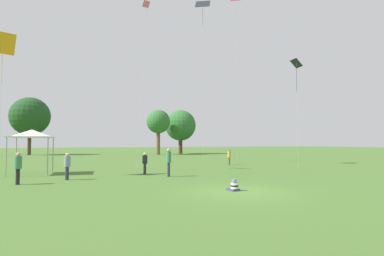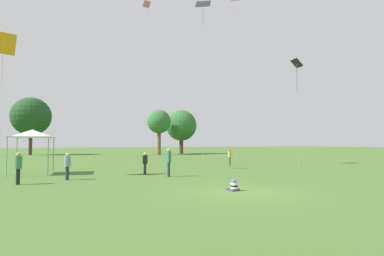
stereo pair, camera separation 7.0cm
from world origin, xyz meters
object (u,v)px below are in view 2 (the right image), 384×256
object	(u,v)px
kite_5	(236,2)
person_standing_0	(230,156)
seated_toddler	(234,186)
kite_6	(297,67)
person_standing_5	(145,161)
canopy_tent	(32,134)
person_standing_2	(169,159)
kite_1	(3,45)
kite_4	(147,16)
kite_7	(203,7)
distant_tree_0	(159,122)
distant_tree_2	(181,126)
person_standing_4	(18,165)
person_standing_3	(67,164)
distant_tree_1	(31,116)

from	to	relation	value
kite_5	person_standing_0	bearing A→B (deg)	125.65
seated_toddler	kite_6	bearing A→B (deg)	26.20
person_standing_5	canopy_tent	xyz separation A→B (m)	(-7.41, 3.08, 1.96)
seated_toddler	person_standing_2	xyz separation A→B (m)	(-0.87, 6.70, 0.92)
canopy_tent	person_standing_2	bearing A→B (deg)	-32.18
person_standing_5	kite_1	size ratio (longest dim) A/B	0.17
kite_1	kite_4	size ratio (longest dim) A/B	0.51
kite_7	distant_tree_0	size ratio (longest dim) A/B	1.92
seated_toddler	distant_tree_0	world-z (taller)	distant_tree_0
kite_6	distant_tree_2	world-z (taller)	kite_6
seated_toddler	kite_4	bearing A→B (deg)	78.72
kite_1	distant_tree_0	xyz separation A→B (m)	(20.54, 32.67, -2.25)
person_standing_2	kite_4	world-z (taller)	kite_4
person_standing_4	kite_4	bearing A→B (deg)	137.62
person_standing_5	kite_5	bearing A→B (deg)	38.11
kite_1	person_standing_0	bearing A→B (deg)	-139.63
seated_toddler	kite_5	bearing A→B (deg)	49.40
person_standing_2	distant_tree_2	distance (m)	42.53
kite_5	canopy_tent	bearing A→B (deg)	93.15
kite_7	distant_tree_0	world-z (taller)	kite_7
person_standing_5	kite_4	xyz separation A→B (m)	(2.98, 11.34, 15.63)
person_standing_4	canopy_tent	world-z (taller)	canopy_tent
person_standing_3	canopy_tent	size ratio (longest dim) A/B	0.51
kite_5	kite_1	bearing A→B (deg)	96.89
kite_5	kite_7	bearing A→B (deg)	104.44
person_standing_0	distant_tree_2	distance (m)	32.84
person_standing_3	kite_4	size ratio (longest dim) A/B	0.09
canopy_tent	kite_7	distance (m)	19.39
seated_toddler	canopy_tent	world-z (taller)	canopy_tent
kite_6	distant_tree_0	bearing A→B (deg)	53.56
person_standing_5	distant_tree_0	world-z (taller)	distant_tree_0
kite_7	person_standing_5	bearing A→B (deg)	-67.11
kite_4	person_standing_3	bearing A→B (deg)	91.55
person_standing_3	distant_tree_2	bearing A→B (deg)	136.25
person_standing_0	kite_4	world-z (taller)	kite_4
person_standing_2	person_standing_5	size ratio (longest dim) A/B	1.22
person_standing_4	person_standing_5	size ratio (longest dim) A/B	1.12
person_standing_2	kite_7	xyz separation A→B (m)	(6.05, 7.33, 14.46)
person_standing_2	person_standing_4	xyz separation A→B (m)	(-8.58, -0.38, -0.11)
seated_toddler	kite_6	size ratio (longest dim) A/B	0.06
canopy_tent	kite_6	world-z (taller)	kite_6
distant_tree_1	person_standing_0	bearing A→B (deg)	-60.68
person_standing_0	kite_7	world-z (taller)	kite_7
person_standing_3	distant_tree_1	size ratio (longest dim) A/B	0.15
person_standing_4	kite_4	xyz separation A→B (m)	(10.54, 13.93, 15.52)
person_standing_3	kite_6	world-z (taller)	kite_6
person_standing_3	kite_1	size ratio (longest dim) A/B	0.18
kite_7	kite_1	bearing A→B (deg)	-89.51
distant_tree_1	distant_tree_0	bearing A→B (deg)	-20.81
person_standing_5	kite_6	distance (m)	14.85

